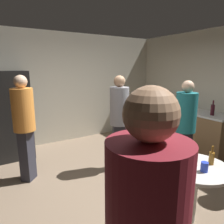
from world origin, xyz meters
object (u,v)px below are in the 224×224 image
(person_in_gray_shirt, at_px, (119,116))
(plastic_cup_blue, at_px, (204,167))
(beer_bottle_green, at_px, (193,152))
(person_in_teal_shirt, at_px, (185,122))
(kettle, at_px, (175,104))
(person_in_orange_shirt, at_px, (24,121))
(foreground_table, at_px, (195,174))
(beer_bottle_brown, at_px, (188,160))
(wine_bottle_on_counter, at_px, (213,110))
(beer_bottle_amber, at_px, (212,158))
(refrigerator, at_px, (12,115))

(person_in_gray_shirt, bearing_deg, plastic_cup_blue, 21.61)
(beer_bottle_green, relative_size, person_in_teal_shirt, 0.14)
(kettle, distance_m, person_in_orange_shirt, 3.48)
(person_in_gray_shirt, relative_size, person_in_orange_shirt, 0.99)
(foreground_table, bearing_deg, beer_bottle_brown, 161.49)
(wine_bottle_on_counter, distance_m, plastic_cup_blue, 2.31)
(foreground_table, distance_m, beer_bottle_brown, 0.21)
(beer_bottle_amber, bearing_deg, plastic_cup_blue, -163.93)
(plastic_cup_blue, bearing_deg, person_in_teal_shirt, 49.20)
(refrigerator, distance_m, beer_bottle_green, 3.52)
(wine_bottle_on_counter, height_order, person_in_orange_shirt, person_in_orange_shirt)
(refrigerator, height_order, plastic_cup_blue, refrigerator)
(person_in_orange_shirt, bearing_deg, beer_bottle_green, -6.45)
(kettle, height_order, beer_bottle_amber, kettle)
(beer_bottle_amber, xyz_separation_m, person_in_orange_shirt, (-1.71, 2.16, 0.21))
(beer_bottle_brown, relative_size, beer_bottle_green, 1.00)
(person_in_gray_shirt, bearing_deg, beer_bottle_green, 28.40)
(beer_bottle_amber, xyz_separation_m, plastic_cup_blue, (-0.23, -0.07, -0.03))
(beer_bottle_amber, height_order, plastic_cup_blue, beer_bottle_amber)
(beer_bottle_amber, distance_m, person_in_gray_shirt, 1.71)
(person_in_gray_shirt, distance_m, person_in_teal_shirt, 1.13)
(refrigerator, relative_size, foreground_table, 2.25)
(plastic_cup_blue, bearing_deg, refrigerator, 114.77)
(plastic_cup_blue, height_order, person_in_teal_shirt, person_in_teal_shirt)
(beer_bottle_brown, bearing_deg, plastic_cup_blue, -68.10)
(wine_bottle_on_counter, xyz_separation_m, person_in_teal_shirt, (-1.17, -0.27, -0.05))
(foreground_table, height_order, beer_bottle_brown, beer_bottle_brown)
(wine_bottle_on_counter, xyz_separation_m, beer_bottle_brown, (-2.03, -1.03, -0.20))
(plastic_cup_blue, bearing_deg, wine_bottle_on_counter, 31.27)
(plastic_cup_blue, bearing_deg, beer_bottle_amber, 16.07)
(person_in_teal_shirt, bearing_deg, wine_bottle_on_counter, 112.97)
(kettle, relative_size, plastic_cup_blue, 2.22)
(beer_bottle_amber, xyz_separation_m, beer_bottle_green, (-0.05, 0.23, 0.00))
(wine_bottle_on_counter, xyz_separation_m, beer_bottle_green, (-1.79, -0.90, -0.20))
(foreground_table, relative_size, beer_bottle_brown, 3.48)
(beer_bottle_green, relative_size, person_in_orange_shirt, 0.13)
(wine_bottle_on_counter, bearing_deg, beer_bottle_green, -153.20)
(foreground_table, bearing_deg, kettle, 46.46)
(kettle, distance_m, beer_bottle_amber, 2.78)
(beer_bottle_green, bearing_deg, plastic_cup_blue, -121.67)
(kettle, xyz_separation_m, wine_bottle_on_counter, (-0.03, -1.01, 0.05))
(beer_bottle_brown, xyz_separation_m, person_in_teal_shirt, (0.86, 0.76, 0.15))
(person_in_teal_shirt, bearing_deg, person_in_gray_shirt, -127.64)
(beer_bottle_green, height_order, plastic_cup_blue, beer_bottle_green)
(beer_bottle_brown, distance_m, person_in_orange_shirt, 2.51)
(plastic_cup_blue, relative_size, person_in_teal_shirt, 0.07)
(refrigerator, distance_m, foreground_table, 3.60)
(refrigerator, distance_m, kettle, 3.73)
(foreground_table, xyz_separation_m, beer_bottle_green, (0.15, 0.16, 0.19))
(beer_bottle_green, bearing_deg, foreground_table, -133.47)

